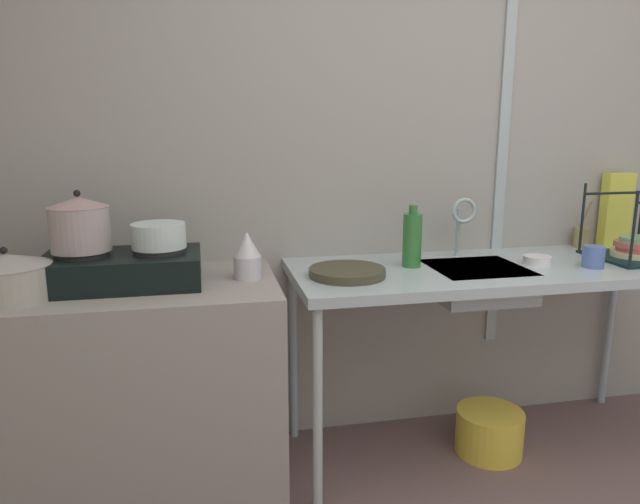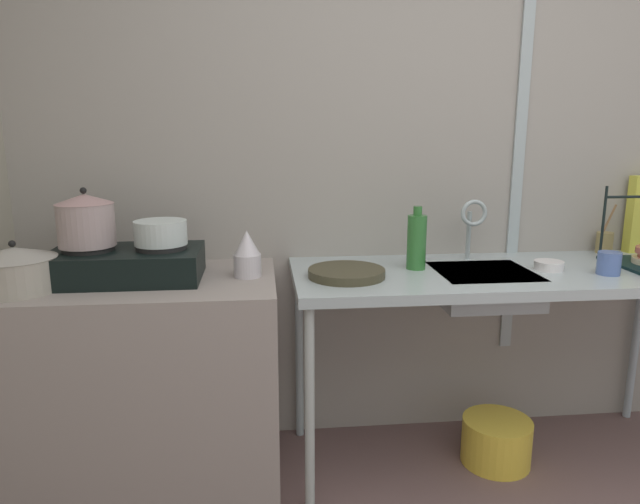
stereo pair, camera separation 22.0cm
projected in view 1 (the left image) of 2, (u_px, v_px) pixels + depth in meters
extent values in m
cube|color=#9C958C|center=(431.00, 153.00, 2.59)|extent=(4.48, 0.10, 2.57)
cube|color=#A4B2B4|center=(504.00, 124.00, 2.57)|extent=(0.05, 0.01, 2.06)
cube|color=gray|center=(141.00, 390.00, 2.17)|extent=(1.04, 0.62, 0.84)
cube|color=#A4B2B4|center=(495.00, 270.00, 2.37)|extent=(1.70, 0.62, 0.04)
cylinder|color=#AAB4B0|center=(318.00, 412.00, 2.04)|extent=(0.04, 0.04, 0.80)
cylinder|color=#A2B3B6|center=(293.00, 355.00, 2.56)|extent=(0.04, 0.04, 0.80)
cylinder|color=#9FAEB8|center=(609.00, 329.00, 2.89)|extent=(0.04, 0.04, 0.80)
cube|color=black|center=(123.00, 270.00, 2.06)|extent=(0.55, 0.33, 0.11)
cylinder|color=black|center=(82.00, 253.00, 2.02)|extent=(0.19, 0.19, 0.02)
cylinder|color=black|center=(160.00, 250.00, 2.07)|extent=(0.19, 0.19, 0.02)
cylinder|color=#A79290|center=(80.00, 229.00, 2.00)|extent=(0.20, 0.20, 0.16)
cone|color=#B28988|center=(78.00, 202.00, 1.98)|extent=(0.21, 0.21, 0.04)
sphere|color=black|center=(77.00, 193.00, 1.98)|extent=(0.02, 0.02, 0.02)
cylinder|color=silver|center=(159.00, 236.00, 2.06)|extent=(0.19, 0.19, 0.09)
cylinder|color=#A09A8B|center=(7.00, 283.00, 1.88)|extent=(0.28, 0.28, 0.12)
cone|color=#A5A098|center=(5.00, 260.00, 1.86)|extent=(0.28, 0.28, 0.04)
sphere|color=black|center=(3.00, 250.00, 1.85)|extent=(0.02, 0.02, 0.02)
cylinder|color=silver|center=(248.00, 267.00, 2.16)|extent=(0.11, 0.11, 0.09)
cone|color=silver|center=(247.00, 244.00, 2.14)|extent=(0.10, 0.10, 0.09)
cube|color=#A4B2B4|center=(476.00, 282.00, 2.35)|extent=(0.38, 0.36, 0.12)
cylinder|color=#A4B2B4|center=(458.00, 233.00, 2.52)|extent=(0.02, 0.02, 0.21)
torus|color=#A4B2B4|center=(464.00, 211.00, 2.45)|extent=(0.11, 0.02, 0.11)
cylinder|color=#3E3926|center=(347.00, 272.00, 2.19)|extent=(0.30, 0.30, 0.03)
cylinder|color=black|center=(634.00, 231.00, 2.27)|extent=(0.01, 0.01, 0.32)
cylinder|color=black|center=(582.00, 218.00, 2.57)|extent=(0.01, 0.01, 0.32)
cylinder|color=black|center=(615.00, 193.00, 2.58)|extent=(0.31, 0.01, 0.01)
cube|color=black|center=(633.00, 258.00, 2.49)|extent=(0.33, 0.34, 0.01)
cylinder|color=beige|center=(633.00, 254.00, 2.48)|extent=(0.18, 0.18, 0.02)
cylinder|color=#B74F3D|center=(638.00, 249.00, 2.47)|extent=(0.17, 0.17, 0.02)
cylinder|color=#BE584C|center=(634.00, 244.00, 2.47)|extent=(0.16, 0.16, 0.02)
cylinder|color=gray|center=(639.00, 240.00, 2.46)|extent=(0.16, 0.16, 0.02)
cylinder|color=#4F69AB|center=(593.00, 257.00, 2.33)|extent=(0.09, 0.09, 0.09)
cylinder|color=silver|center=(537.00, 260.00, 2.38)|extent=(0.12, 0.12, 0.04)
cylinder|color=#2F6F30|center=(412.00, 240.00, 2.33)|extent=(0.08, 0.08, 0.22)
cylinder|color=#2F6F30|center=(413.00, 209.00, 2.30)|extent=(0.03, 0.03, 0.04)
cube|color=#D8D244|center=(616.00, 210.00, 2.74)|extent=(0.15, 0.06, 0.35)
cylinder|color=olive|center=(581.00, 237.00, 2.72)|extent=(0.07, 0.07, 0.10)
cylinder|color=olive|center=(583.00, 221.00, 2.70)|extent=(0.07, 0.04, 0.19)
cylinder|color=gold|center=(489.00, 432.00, 2.49)|extent=(0.29, 0.29, 0.19)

